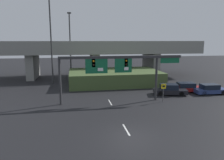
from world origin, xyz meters
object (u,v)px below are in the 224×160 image
at_px(speed_limit_sign, 163,90).
at_px(parked_sedan_far_right, 210,89).
at_px(highway_light_pole_near, 70,45).
at_px(parked_sedan_mid_right, 187,88).
at_px(parked_sedan_near_right, 170,90).
at_px(signal_gantry, 117,65).
at_px(highway_light_pole_far, 51,33).

bearing_deg(speed_limit_sign, parked_sedan_far_right, 18.62).
distance_m(highway_light_pole_near, parked_sedan_far_right, 25.07).
distance_m(speed_limit_sign, parked_sedan_mid_right, 7.05).
relative_size(parked_sedan_near_right, parked_sedan_far_right, 1.05).
distance_m(highway_light_pole_near, parked_sedan_near_right, 20.58).
xyz_separation_m(signal_gantry, parked_sedan_far_right, (13.59, 1.73, -3.85)).
height_order(speed_limit_sign, parked_sedan_mid_right, speed_limit_sign).
distance_m(speed_limit_sign, parked_sedan_near_right, 4.08).
xyz_separation_m(parked_sedan_near_right, parked_sedan_far_right, (5.78, -0.52, -0.04)).
bearing_deg(speed_limit_sign, signal_gantry, 169.64).
bearing_deg(parked_sedan_mid_right, signal_gantry, -156.79).
height_order(speed_limit_sign, highway_light_pole_near, highway_light_pole_near).
bearing_deg(signal_gantry, speed_limit_sign, -10.36).
distance_m(speed_limit_sign, parked_sedan_far_right, 8.60).
distance_m(speed_limit_sign, highway_light_pole_near, 21.49).
bearing_deg(parked_sedan_far_right, signal_gantry, -170.43).
relative_size(signal_gantry, speed_limit_sign, 6.44).
bearing_deg(highway_light_pole_near, parked_sedan_far_right, -37.83).
bearing_deg(signal_gantry, highway_light_pole_far, 123.79).
height_order(signal_gantry, speed_limit_sign, signal_gantry).
bearing_deg(parked_sedan_far_right, highway_light_pole_far, 155.48).
relative_size(speed_limit_sign, highway_light_pole_near, 0.19).
bearing_deg(highway_light_pole_far, parked_sedan_mid_right, -26.13).
height_order(highway_light_pole_far, parked_sedan_near_right, highway_light_pole_far).
relative_size(parked_sedan_near_right, parked_sedan_mid_right, 1.03).
height_order(parked_sedan_near_right, parked_sedan_mid_right, parked_sedan_near_right).
bearing_deg(highway_light_pole_far, parked_sedan_far_right, -26.84).
height_order(highway_light_pole_near, parked_sedan_mid_right, highway_light_pole_near).
relative_size(highway_light_pole_near, parked_sedan_mid_right, 2.67).
distance_m(signal_gantry, parked_sedan_mid_right, 12.08).
height_order(parked_sedan_near_right, parked_sedan_far_right, parked_sedan_near_right).
bearing_deg(parked_sedan_mid_right, parked_sedan_far_right, -25.80).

